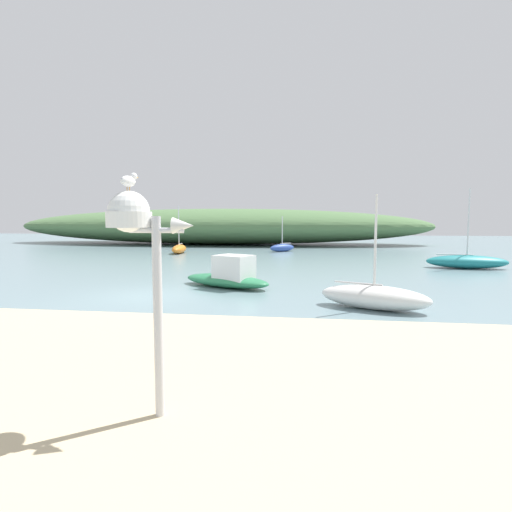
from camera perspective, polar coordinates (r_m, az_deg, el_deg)
name	(u,v)px	position (r m, az deg, el deg)	size (l,w,h in m)	color
ground_plane	(147,296)	(15.61, -14.97, -5.36)	(120.00, 120.00, 0.00)	gray
distant_hill	(217,226)	(47.15, -5.49, 4.15)	(47.89, 12.23, 4.01)	#517547
mast_structure	(136,229)	(5.48, -16.44, 3.58)	(1.15, 0.58, 2.96)	silver
seagull_on_radar	(129,180)	(5.55, -17.32, 10.08)	(0.18, 0.34, 0.24)	orange
sailboat_inner_mooring	(467,262)	(26.25, 27.34, -0.70)	(4.49, 1.99, 4.55)	teal
motorboat_east_reach	(229,276)	(16.91, -3.82, -2.81)	(4.35, 3.12, 1.34)	#287A4C
sailboat_west_reach	(179,249)	(34.30, -10.69, 1.00)	(1.33, 3.39, 3.90)	orange
sailboat_outer_mooring	(374,297)	(13.32, 16.15, -5.50)	(3.62, 2.43, 3.57)	white
sailboat_off_point	(282,248)	(35.65, 3.67, 1.18)	(2.42, 2.33, 3.08)	#2D4C9E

